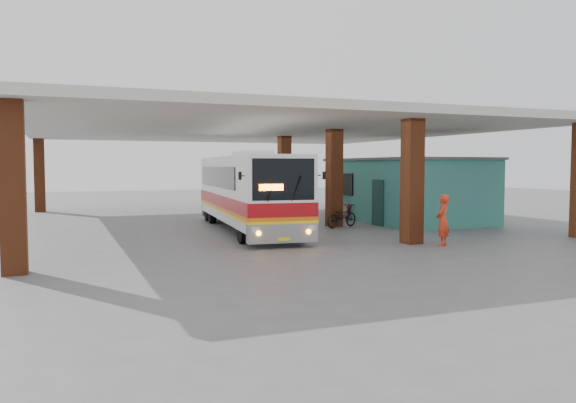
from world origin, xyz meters
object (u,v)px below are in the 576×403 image
(coach_bus, at_px, (247,191))
(pedestrian, at_px, (443,220))
(red_chair, at_px, (345,212))
(motorcycle, at_px, (342,216))

(coach_bus, distance_m, pedestrian, 8.44)
(pedestrian, height_order, red_chair, pedestrian)
(motorcycle, relative_size, red_chair, 2.20)
(pedestrian, xyz_separation_m, red_chair, (1.20, 9.27, -0.48))
(pedestrian, bearing_deg, motorcycle, -122.00)
(coach_bus, xyz_separation_m, motorcycle, (4.21, -0.52, -1.15))
(red_chair, bearing_deg, motorcycle, -105.25)
(coach_bus, bearing_deg, pedestrian, -50.32)
(coach_bus, distance_m, motorcycle, 4.39)
(motorcycle, relative_size, pedestrian, 1.09)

